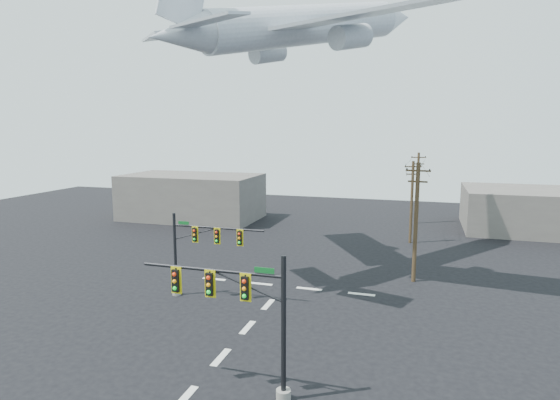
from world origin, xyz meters
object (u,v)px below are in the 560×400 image
(signal_mast_far, at_px, (197,251))
(utility_pole_b, at_px, (412,201))
(signal_mast_near, at_px, (246,315))
(utility_pole_c, at_px, (417,187))
(airliner, at_px, (307,26))
(utility_pole_a, at_px, (416,220))

(signal_mast_far, relative_size, utility_pole_b, 0.82)
(signal_mast_far, bearing_deg, signal_mast_near, -53.39)
(utility_pole_c, xyz_separation_m, airliner, (-9.00, -23.47, 15.68))
(signal_mast_near, bearing_deg, airliner, 96.37)
(airliner, bearing_deg, utility_pole_a, -63.22)
(signal_mast_near, xyz_separation_m, utility_pole_a, (7.03, 19.09, 1.16))
(utility_pole_c, relative_size, airliner, 0.35)
(utility_pole_c, bearing_deg, signal_mast_far, -125.91)
(signal_mast_near, xyz_separation_m, airliner, (-2.23, 20.01, 16.62))
(signal_mast_near, height_order, airliner, airliner)
(utility_pole_a, bearing_deg, signal_mast_near, -102.94)
(signal_mast_far, bearing_deg, utility_pole_a, 29.39)
(utility_pole_b, height_order, airliner, airliner)
(utility_pole_b, bearing_deg, utility_pole_c, 73.46)
(utility_pole_b, height_order, utility_pole_c, utility_pole_c)
(signal_mast_near, height_order, signal_mast_far, signal_mast_near)
(utility_pole_a, bearing_deg, utility_pole_c, 97.88)
(signal_mast_near, bearing_deg, signal_mast_far, 126.61)
(utility_pole_c, distance_m, airliner, 29.62)
(signal_mast_near, distance_m, airliner, 26.11)
(utility_pole_a, xyz_separation_m, airliner, (-9.26, 0.92, 15.46))
(utility_pole_a, xyz_separation_m, utility_pole_b, (-0.66, 13.23, -0.40))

